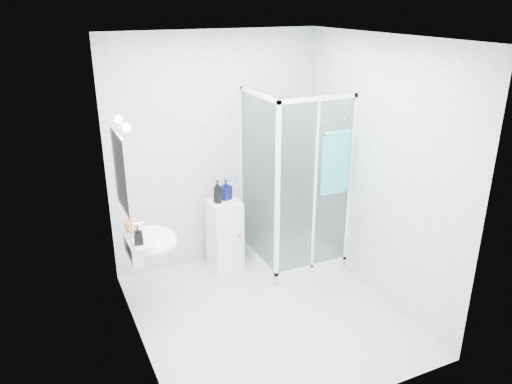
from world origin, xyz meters
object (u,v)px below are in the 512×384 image
wall_basin (150,241)px  hand_towel (336,161)px  shampoo_bottle_a (218,192)px  soap_dispenser_orange (131,222)px  storage_cabinet (225,234)px  shampoo_bottle_b (226,189)px  soap_dispenser_black (138,235)px  shower_enclosure (290,229)px

wall_basin → hand_towel: bearing=-2.5°
hand_towel → shampoo_bottle_a: 1.31m
wall_basin → hand_towel: (1.94, -0.09, 0.54)m
hand_towel → soap_dispenser_orange: 2.12m
hand_towel → storage_cabinet: bearing=145.2°
shampoo_bottle_a → soap_dispenser_orange: (-1.02, -0.43, 0.01)m
shampoo_bottle_b → soap_dispenser_orange: 1.24m
wall_basin → storage_cabinet: bearing=31.4°
shampoo_bottle_a → wall_basin: bearing=-146.6°
wall_basin → shampoo_bottle_a: shampoo_bottle_a is taller
hand_towel → shampoo_bottle_a: bearing=147.1°
wall_basin → soap_dispenser_black: soap_dispenser_black is taller
wall_basin → storage_cabinet: wall_basin is taller
shampoo_bottle_b → soap_dispenser_black: bearing=-145.5°
shampoo_bottle_b → soap_dispenser_black: shampoo_bottle_b is taller
soap_dispenser_orange → soap_dispenser_black: bearing=-90.0°
wall_basin → soap_dispenser_black: bearing=-131.5°
shampoo_bottle_b → wall_basin: bearing=-147.6°
shower_enclosure → hand_towel: bearing=-54.2°
shower_enclosure → soap_dispenser_orange: bearing=-175.1°
shower_enclosure → hand_towel: (0.29, -0.40, 0.89)m
storage_cabinet → soap_dispenser_black: 1.43m
storage_cabinet → soap_dispenser_orange: 1.30m
soap_dispenser_orange → shampoo_bottle_b: bearing=22.8°
wall_basin → soap_dispenser_orange: size_ratio=3.27×
hand_towel → soap_dispenser_orange: (-2.07, 0.25, -0.39)m
shower_enclosure → shampoo_bottle_a: 0.94m
soap_dispenser_orange → shower_enclosure: bearing=4.9°
shower_enclosure → soap_dispenser_orange: (-1.78, -0.15, 0.50)m
wall_basin → soap_dispenser_orange: (-0.12, 0.17, 0.15)m
shampoo_bottle_b → soap_dispenser_black: (-1.14, -0.78, 0.03)m
shampoo_bottle_a → soap_dispenser_black: shampoo_bottle_a is taller
wall_basin → hand_towel: hand_towel is taller
storage_cabinet → shower_enclosure: bearing=-23.9°
shampoo_bottle_b → soap_dispenser_orange: (-1.14, -0.48, 0.03)m
storage_cabinet → soap_dispenser_orange: (-1.10, -0.43, 0.55)m
storage_cabinet → hand_towel: size_ratio=1.21×
wall_basin → shampoo_bottle_b: 1.21m
shower_enclosure → storage_cabinet: (-0.68, 0.28, -0.04)m
shampoo_bottle_b → storage_cabinet: bearing=-130.5°
shower_enclosure → shampoo_bottle_b: size_ratio=8.74×
shower_enclosure → wall_basin: 1.72m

